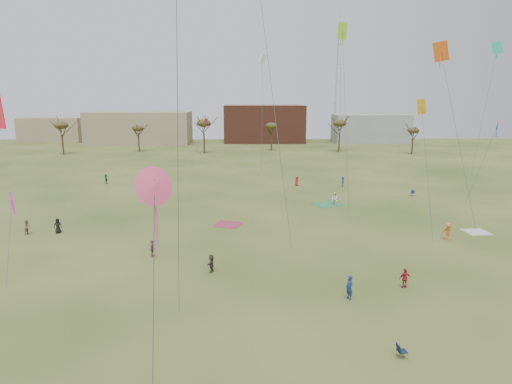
{
  "coord_description": "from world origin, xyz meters",
  "views": [
    {
      "loc": [
        -0.89,
        -29.93,
        14.31
      ],
      "look_at": [
        0.0,
        12.0,
        5.5
      ],
      "focal_mm": 31.47,
      "sensor_mm": 36.0,
      "label": 1
    }
  ],
  "objects_px": {
    "radio_tower": "(338,83)",
    "camp_chair_right": "(412,194)",
    "spectator_fore_a": "(405,278)",
    "flyer_near_right": "(349,287)",
    "camp_chair_center": "(401,354)"
  },
  "relations": [
    {
      "from": "flyer_near_right",
      "to": "camp_chair_right",
      "type": "distance_m",
      "value": 38.71
    },
    {
      "from": "radio_tower",
      "to": "camp_chair_right",
      "type": "bearing_deg",
      "value": -93.94
    },
    {
      "from": "radio_tower",
      "to": "spectator_fore_a",
      "type": "bearing_deg",
      "value": -98.69
    },
    {
      "from": "spectator_fore_a",
      "to": "camp_chair_right",
      "type": "height_order",
      "value": "spectator_fore_a"
    },
    {
      "from": "flyer_near_right",
      "to": "camp_chair_center",
      "type": "relative_size",
      "value": 2.09
    },
    {
      "from": "flyer_near_right",
      "to": "spectator_fore_a",
      "type": "bearing_deg",
      "value": 89.69
    },
    {
      "from": "camp_chair_center",
      "to": "camp_chair_right",
      "type": "xyz_separation_m",
      "value": [
        16.02,
        42.16,
        0.0
      ]
    },
    {
      "from": "camp_chair_center",
      "to": "spectator_fore_a",
      "type": "bearing_deg",
      "value": -27.75
    },
    {
      "from": "flyer_near_right",
      "to": "radio_tower",
      "type": "bearing_deg",
      "value": 147.3
    },
    {
      "from": "flyer_near_right",
      "to": "camp_chair_right",
      "type": "bearing_deg",
      "value": 131.44
    },
    {
      "from": "spectator_fore_a",
      "to": "camp_chair_right",
      "type": "bearing_deg",
      "value": -119.9
    },
    {
      "from": "spectator_fore_a",
      "to": "camp_chair_center",
      "type": "height_order",
      "value": "spectator_fore_a"
    },
    {
      "from": "camp_chair_right",
      "to": "spectator_fore_a",
      "type": "bearing_deg",
      "value": -70.07
    },
    {
      "from": "spectator_fore_a",
      "to": "flyer_near_right",
      "type": "bearing_deg",
      "value": 12.83
    },
    {
      "from": "flyer_near_right",
      "to": "camp_chair_right",
      "type": "height_order",
      "value": "flyer_near_right"
    }
  ]
}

